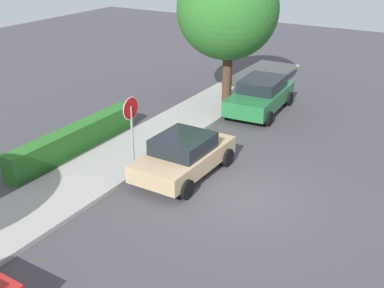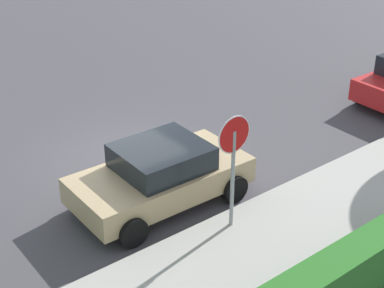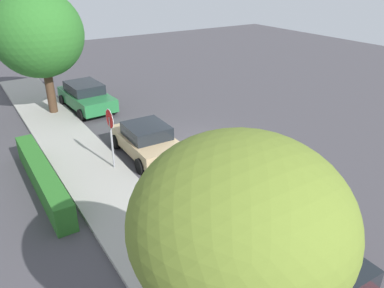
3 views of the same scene
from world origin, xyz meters
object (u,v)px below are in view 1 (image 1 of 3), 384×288
Objects in this scene: parked_car_green at (260,95)px; parked_car_tan at (184,155)px; street_tree_near_corner at (228,10)px; stop_sign at (131,120)px.

parked_car_tan is at bearing -177.57° from parked_car_green.
parked_car_green is 4.10m from street_tree_near_corner.
street_tree_near_corner is (7.49, 2.27, 3.63)m from parked_car_tan.
street_tree_near_corner is at bearing 16.86° from parked_car_tan.
stop_sign is at bearing 169.37° from parked_car_green.
street_tree_near_corner is at bearing 3.77° from stop_sign.
parked_car_green reaches higher than parked_car_tan.
parked_car_tan is 8.63m from street_tree_near_corner.
parked_car_green is at bearing -99.89° from street_tree_near_corner.
stop_sign is 0.40× the size of street_tree_near_corner.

